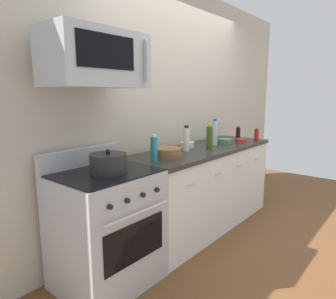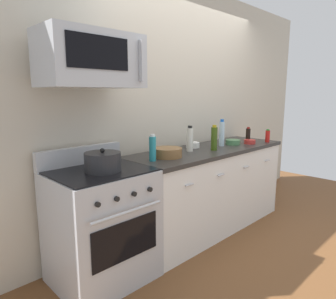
{
  "view_description": "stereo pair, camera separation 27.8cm",
  "coord_description": "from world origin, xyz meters",
  "px_view_note": "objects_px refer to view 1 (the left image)",
  "views": [
    {
      "loc": [
        -2.81,
        -1.8,
        1.51
      ],
      "look_at": [
        -0.7,
        -0.05,
        1.0
      ],
      "focal_mm": 32.39,
      "sensor_mm": 36.0,
      "label": 1
    },
    {
      "loc": [
        -2.62,
        -2.0,
        1.51
      ],
      "look_at": [
        -0.7,
        -0.05,
        1.0
      ],
      "focal_mm": 32.39,
      "sensor_mm": 36.0,
      "label": 2
    }
  ],
  "objects_px": {
    "bottle_soy_sauce_dark": "(238,134)",
    "bottle_olive_oil": "(209,138)",
    "microwave": "(96,59)",
    "bowl_white_ceramic": "(187,144)",
    "bowl_green_glaze": "(225,141)",
    "bottle_water_clear": "(215,133)",
    "bowl_red_small": "(240,140)",
    "stockpot": "(108,163)",
    "bottle_vinegar_white": "(186,139)",
    "bottle_dish_soap": "(154,149)",
    "bowl_wooden_salad": "(167,152)",
    "bottle_hot_sauce_red": "(257,135)",
    "range_oven": "(106,227)"
  },
  "relations": [
    {
      "from": "bowl_green_glaze",
      "to": "bottle_water_clear",
      "type": "bearing_deg",
      "value": 168.42
    },
    {
      "from": "bowl_green_glaze",
      "to": "range_oven",
      "type": "bearing_deg",
      "value": 178.61
    },
    {
      "from": "bowl_red_small",
      "to": "bowl_white_ceramic",
      "type": "height_order",
      "value": "bowl_white_ceramic"
    },
    {
      "from": "bottle_soy_sauce_dark",
      "to": "bottle_water_clear",
      "type": "bearing_deg",
      "value": 172.12
    },
    {
      "from": "bottle_hot_sauce_red",
      "to": "bowl_wooden_salad",
      "type": "xyz_separation_m",
      "value": [
        -1.5,
        0.22,
        -0.03
      ]
    },
    {
      "from": "bottle_vinegar_white",
      "to": "bowl_wooden_salad",
      "type": "xyz_separation_m",
      "value": [
        -0.37,
        -0.05,
        -0.08
      ]
    },
    {
      "from": "bottle_dish_soap",
      "to": "bottle_hot_sauce_red",
      "type": "bearing_deg",
      "value": -6.63
    },
    {
      "from": "stockpot",
      "to": "microwave",
      "type": "bearing_deg",
      "value": 89.87
    },
    {
      "from": "bottle_olive_oil",
      "to": "bottle_hot_sauce_red",
      "type": "xyz_separation_m",
      "value": [
        0.91,
        -0.13,
        -0.05
      ]
    },
    {
      "from": "bottle_soy_sauce_dark",
      "to": "bottle_water_clear",
      "type": "relative_size",
      "value": 0.61
    },
    {
      "from": "range_oven",
      "to": "bowl_red_small",
      "type": "bearing_deg",
      "value": -4.48
    },
    {
      "from": "stockpot",
      "to": "bowl_red_small",
      "type": "bearing_deg",
      "value": -2.93
    },
    {
      "from": "microwave",
      "to": "bowl_red_small",
      "type": "bearing_deg",
      "value": -5.77
    },
    {
      "from": "bottle_vinegar_white",
      "to": "bowl_wooden_salad",
      "type": "bearing_deg",
      "value": -172.32
    },
    {
      "from": "bottle_vinegar_white",
      "to": "stockpot",
      "type": "xyz_separation_m",
      "value": [
        -1.1,
        -0.08,
        -0.05
      ]
    },
    {
      "from": "bottle_water_clear",
      "to": "bowl_wooden_salad",
      "type": "bearing_deg",
      "value": -179.23
    },
    {
      "from": "range_oven",
      "to": "bottle_olive_oil",
      "type": "relative_size",
      "value": 4.02
    },
    {
      "from": "microwave",
      "to": "bottle_vinegar_white",
      "type": "height_order",
      "value": "microwave"
    },
    {
      "from": "bowl_wooden_salad",
      "to": "bottle_water_clear",
      "type": "bearing_deg",
      "value": 0.77
    },
    {
      "from": "bottle_olive_oil",
      "to": "bowl_red_small",
      "type": "distance_m",
      "value": 0.65
    },
    {
      "from": "bottle_soy_sauce_dark",
      "to": "bottle_dish_soap",
      "type": "xyz_separation_m",
      "value": [
        -1.54,
        0.03,
        0.03
      ]
    },
    {
      "from": "bottle_hot_sauce_red",
      "to": "bottle_soy_sauce_dark",
      "type": "bearing_deg",
      "value": 134.21
    },
    {
      "from": "bottle_dish_soap",
      "to": "bowl_green_glaze",
      "type": "xyz_separation_m",
      "value": [
        1.26,
        0.0,
        -0.08
      ]
    },
    {
      "from": "bottle_dish_soap",
      "to": "bowl_green_glaze",
      "type": "height_order",
      "value": "bottle_dish_soap"
    },
    {
      "from": "stockpot",
      "to": "bowl_wooden_salad",
      "type": "bearing_deg",
      "value": 2.63
    },
    {
      "from": "range_oven",
      "to": "bowl_wooden_salad",
      "type": "height_order",
      "value": "range_oven"
    },
    {
      "from": "bowl_white_ceramic",
      "to": "bottle_water_clear",
      "type": "bearing_deg",
      "value": -25.2
    },
    {
      "from": "bottle_water_clear",
      "to": "bowl_wooden_salad",
      "type": "relative_size",
      "value": 1.13
    },
    {
      "from": "bowl_red_small",
      "to": "bowl_green_glaze",
      "type": "bearing_deg",
      "value": 149.63
    },
    {
      "from": "microwave",
      "to": "bottle_soy_sauce_dark",
      "type": "distance_m",
      "value": 2.19
    },
    {
      "from": "bowl_white_ceramic",
      "to": "range_oven",
      "type": "bearing_deg",
      "value": -173.47
    },
    {
      "from": "bottle_dish_soap",
      "to": "stockpot",
      "type": "bearing_deg",
      "value": -178.93
    },
    {
      "from": "bottle_dish_soap",
      "to": "bowl_red_small",
      "type": "height_order",
      "value": "bottle_dish_soap"
    },
    {
      "from": "bottle_water_clear",
      "to": "bowl_green_glaze",
      "type": "bearing_deg",
      "value": -11.58
    },
    {
      "from": "bottle_olive_oil",
      "to": "bowl_white_ceramic",
      "type": "distance_m",
      "value": 0.28
    },
    {
      "from": "microwave",
      "to": "bowl_green_glaze",
      "type": "height_order",
      "value": "microwave"
    },
    {
      "from": "microwave",
      "to": "range_oven",
      "type": "bearing_deg",
      "value": -90.29
    },
    {
      "from": "bottle_soy_sauce_dark",
      "to": "bottle_olive_oil",
      "type": "bearing_deg",
      "value": -177.01
    },
    {
      "from": "bottle_soy_sauce_dark",
      "to": "bowl_red_small",
      "type": "height_order",
      "value": "bottle_soy_sauce_dark"
    },
    {
      "from": "bottle_vinegar_white",
      "to": "bottle_dish_soap",
      "type": "height_order",
      "value": "bottle_vinegar_white"
    },
    {
      "from": "bowl_green_glaze",
      "to": "bowl_white_ceramic",
      "type": "xyz_separation_m",
      "value": [
        -0.5,
        0.19,
        0.0
      ]
    },
    {
      "from": "bottle_soy_sauce_dark",
      "to": "bottle_vinegar_white",
      "type": "bearing_deg",
      "value": 174.04
    },
    {
      "from": "bottle_olive_oil",
      "to": "bowl_green_glaze",
      "type": "xyz_separation_m",
      "value": [
        0.45,
        0.07,
        -0.1
      ]
    },
    {
      "from": "bottle_dish_soap",
      "to": "bottle_water_clear",
      "type": "xyz_separation_m",
      "value": [
        1.09,
        0.04,
        0.03
      ]
    },
    {
      "from": "bowl_green_glaze",
      "to": "stockpot",
      "type": "bearing_deg",
      "value": -179.68
    },
    {
      "from": "range_oven",
      "to": "bowl_green_glaze",
      "type": "xyz_separation_m",
      "value": [
        1.78,
        -0.04,
        0.48
      ]
    },
    {
      "from": "bottle_vinegar_white",
      "to": "bowl_wooden_salad",
      "type": "relative_size",
      "value": 0.99
    },
    {
      "from": "bottle_soy_sauce_dark",
      "to": "bowl_green_glaze",
      "type": "distance_m",
      "value": 0.29
    },
    {
      "from": "bottle_olive_oil",
      "to": "stockpot",
      "type": "distance_m",
      "value": 1.32
    },
    {
      "from": "microwave",
      "to": "bowl_white_ceramic",
      "type": "distance_m",
      "value": 1.51
    }
  ]
}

